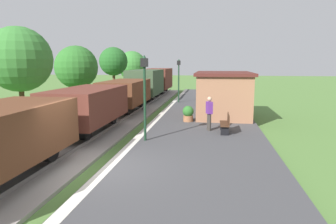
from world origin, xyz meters
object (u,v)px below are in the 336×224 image
object	(u,v)px
bench_near_hut	(226,123)
lamp_post_near	(145,82)
lamp_post_far	(179,73)
station_hut	(223,94)
tree_field_left	(113,62)
tree_trackside_mid	(19,60)
freight_train	(129,91)
bench_down_platform	(221,99)
tree_trackside_far	(76,67)
potted_planter	(188,113)
tree_field_distant	(132,65)
person_waiting	(209,112)

from	to	relation	value
bench_near_hut	lamp_post_near	world-z (taller)	lamp_post_near
lamp_post_far	station_hut	bearing A→B (deg)	-59.24
tree_field_left	tree_trackside_mid	bearing A→B (deg)	-90.88
freight_train	tree_field_left	size ratio (longest dim) A/B	6.21
bench_down_platform	lamp_post_far	distance (m)	4.24
tree_trackside_far	tree_field_left	world-z (taller)	tree_field_left
potted_planter	tree_field_distant	xyz separation A→B (m)	(-9.29, 22.25, 2.56)
tree_trackside_far	tree_field_distant	distance (m)	16.57
lamp_post_near	tree_field_distant	distance (m)	27.99
bench_near_hut	tree_trackside_mid	distance (m)	11.70
station_hut	lamp_post_near	world-z (taller)	lamp_post_near
person_waiting	lamp_post_far	xyz separation A→B (m)	(-2.74, 10.76, 1.62)
tree_trackside_mid	tree_field_distant	distance (m)	24.02
station_hut	tree_trackside_far	world-z (taller)	tree_trackside_far
freight_train	bench_near_hut	distance (m)	9.81
lamp_post_far	tree_trackside_far	distance (m)	8.37
freight_train	person_waiting	bearing A→B (deg)	-48.12
bench_near_hut	tree_field_left	size ratio (longest dim) A/B	0.29
bench_down_platform	potted_planter	bearing A→B (deg)	-105.23
bench_down_platform	tree_trackside_far	bearing A→B (deg)	-170.75
tree_field_left	tree_field_distant	distance (m)	8.60
station_hut	lamp_post_far	bearing A→B (deg)	120.76
potted_planter	tree_trackside_mid	world-z (taller)	tree_trackside_mid
station_hut	tree_trackside_far	size ratio (longest dim) A/B	1.17
tree_trackside_far	lamp_post_near	bearing A→B (deg)	-52.69
potted_planter	tree_trackside_far	world-z (taller)	tree_trackside_far
bench_near_hut	tree_field_left	xyz separation A→B (m)	(-11.02, 16.25, 3.03)
potted_planter	tree_trackside_far	distance (m)	11.25
tree_field_distant	bench_down_platform	bearing A→B (deg)	-52.37
tree_field_left	tree_field_distant	xyz separation A→B (m)	(-0.32, 8.58, -0.47)
tree_trackside_far	tree_field_left	bearing A→B (deg)	87.17
bench_down_platform	tree_trackside_mid	xyz separation A→B (m)	(-11.26, -9.30, 3.08)
bench_near_hut	tree_trackside_far	bearing A→B (deg)	144.12
freight_train	person_waiting	world-z (taller)	freight_train
person_waiting	lamp_post_near	xyz separation A→B (m)	(-2.74, -2.41, 1.62)
freight_train	station_hut	xyz separation A→B (m)	(6.80, -1.89, 0.13)
tree_trackside_far	tree_field_left	size ratio (longest dim) A/B	0.95
tree_trackside_mid	potted_planter	bearing A→B (deg)	10.87
person_waiting	tree_field_left	size ratio (longest dim) A/B	0.33
station_hut	tree_trackside_mid	bearing A→B (deg)	-159.03
freight_train	tree_trackside_mid	distance (m)	7.98
station_hut	bench_down_platform	size ratio (longest dim) A/B	3.87
freight_train	lamp_post_far	distance (m)	5.37
lamp_post_near	freight_train	bearing A→B (deg)	109.64
freight_train	bench_near_hut	bearing A→B (deg)	-45.93
bench_near_hut	tree_field_left	world-z (taller)	tree_field_left
lamp_post_near	tree_field_left	world-z (taller)	tree_field_left
person_waiting	tree_field_left	distance (m)	19.06
potted_planter	tree_trackside_far	size ratio (longest dim) A/B	0.18
bench_down_platform	tree_field_distant	size ratio (longest dim) A/B	0.29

